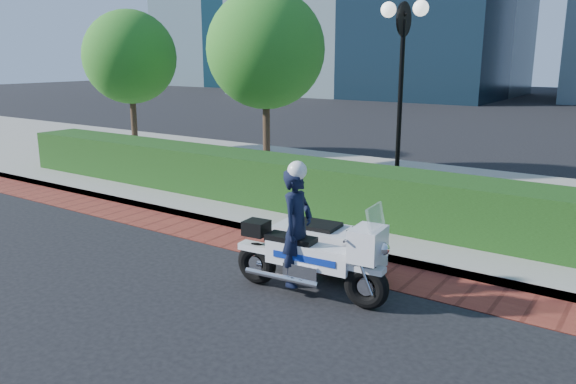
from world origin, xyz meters
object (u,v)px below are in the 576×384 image
Objects in this scene: lamppost at (401,71)px; tree_a at (130,57)px; tree_b at (266,50)px; police_motorcycle at (314,243)px.

tree_a reaches higher than lamppost.
lamppost is at bearing -7.41° from tree_a.
tree_a is at bearing 172.59° from lamppost.
tree_b is (5.50, 0.00, 0.21)m from tree_a.
tree_b is (-4.50, 1.30, 0.48)m from lamppost.
police_motorcycle is at bearing -48.52° from tree_b.
tree_a reaches higher than police_motorcycle.
tree_b is at bearing 163.89° from lamppost.
lamppost is at bearing 94.78° from police_motorcycle.
lamppost is at bearing -16.11° from tree_b.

